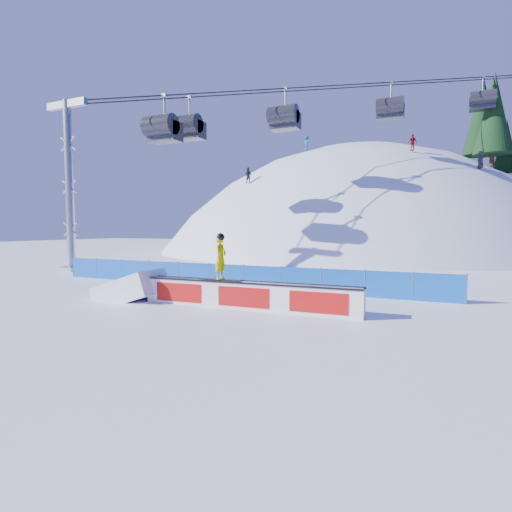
% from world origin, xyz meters
% --- Properties ---
extents(ground, '(160.00, 160.00, 0.00)m').
position_xyz_m(ground, '(0.00, 0.00, 0.00)').
color(ground, white).
rests_on(ground, ground).
extents(snow_hill, '(64.00, 64.00, 64.00)m').
position_xyz_m(snow_hill, '(0.00, 42.00, -18.00)').
color(snow_hill, white).
rests_on(snow_hill, ground).
extents(safety_fence, '(22.05, 0.05, 1.30)m').
position_xyz_m(safety_fence, '(0.00, 4.50, 0.60)').
color(safety_fence, blue).
rests_on(safety_fence, ground).
extents(chairlift, '(40.80, 41.70, 22.00)m').
position_xyz_m(chairlift, '(4.74, 27.49, 16.89)').
color(chairlift, '#9298A0').
rests_on(chairlift, ground).
extents(rail_box, '(8.78, 0.88, 1.05)m').
position_xyz_m(rail_box, '(3.32, 0.01, 0.52)').
color(rail_box, white).
rests_on(rail_box, ground).
extents(snow_ramp, '(2.98, 1.92, 1.83)m').
position_xyz_m(snow_ramp, '(-2.16, -0.15, 0.00)').
color(snow_ramp, white).
rests_on(snow_ramp, ground).
extents(snowboarder, '(1.76, 0.63, 1.83)m').
position_xyz_m(snowboarder, '(2.23, -0.02, 1.95)').
color(snowboarder, black).
rests_on(snowboarder, rail_box).
extents(distant_skiers, '(22.82, 8.78, 6.20)m').
position_xyz_m(distant_skiers, '(0.53, 30.12, 11.00)').
color(distant_skiers, black).
rests_on(distant_skiers, ground).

